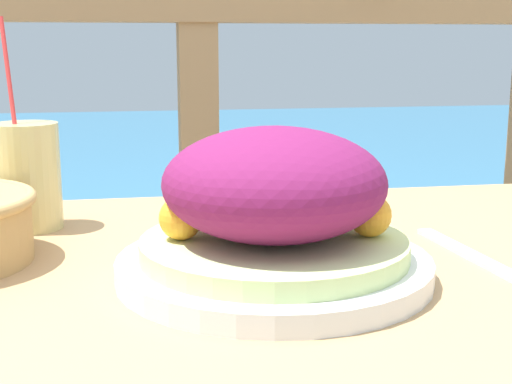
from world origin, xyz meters
TOP-DOWN VIEW (x-y plane):
  - railing_fence at (0.00, 0.69)m, footprint 2.80×0.08m
  - sea_backdrop at (0.00, 3.19)m, footprint 12.00×4.00m
  - salad_plate at (0.00, -0.02)m, footprint 0.29×0.29m
  - drink_glass at (-0.24, 0.20)m, footprint 0.07×0.07m
  - fork at (0.21, 0.01)m, footprint 0.03×0.18m

SIDE VIEW (x-z plane):
  - sea_backdrop at x=0.00m, z-range 0.00..0.39m
  - fork at x=0.21m, z-range 0.72..0.73m
  - railing_fence at x=0.00m, z-range 0.20..1.26m
  - salad_plate at x=0.00m, z-range 0.72..0.85m
  - drink_glass at x=-0.24m, z-range 0.67..0.91m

